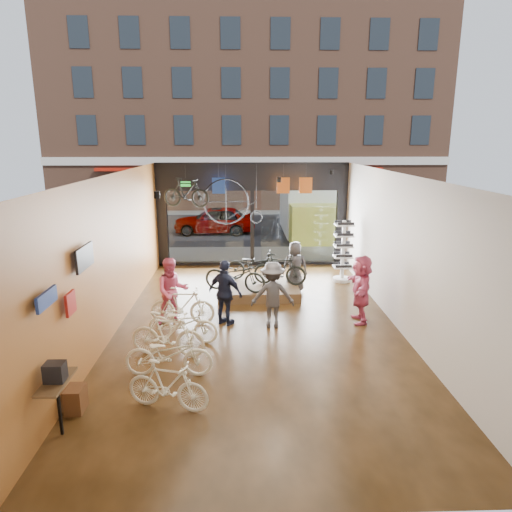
{
  "coord_description": "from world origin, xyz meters",
  "views": [
    {
      "loc": [
        -0.36,
        -10.73,
        4.57
      ],
      "look_at": [
        0.0,
        1.4,
        1.49
      ],
      "focal_mm": 32.0,
      "sensor_mm": 36.0,
      "label": 1
    }
  ],
  "objects_px": {
    "customer_2": "(225,293)",
    "sunglasses_rack": "(343,251)",
    "display_bike_mid": "(280,269)",
    "penny_farthing": "(236,203)",
    "floor_bike_1": "(168,385)",
    "display_platform": "(258,290)",
    "display_bike_left": "(235,275)",
    "display_bike_right": "(254,266)",
    "floor_bike_5": "(182,306)",
    "customer_5": "(361,289)",
    "floor_bike_4": "(183,323)",
    "customer_4": "(295,266)",
    "floor_bike_3": "(168,334)",
    "customer_1": "(172,291)",
    "box_truck": "(309,210)",
    "street_car": "(214,220)",
    "customer_3": "(273,295)",
    "floor_bike_2": "(169,354)",
    "hung_bike": "(186,193)"
  },
  "relations": [
    {
      "from": "penny_farthing",
      "to": "hung_bike",
      "type": "height_order",
      "value": "hung_bike"
    },
    {
      "from": "floor_bike_2",
      "to": "floor_bike_3",
      "type": "xyz_separation_m",
      "value": [
        -0.16,
        0.87,
        0.04
      ]
    },
    {
      "from": "display_platform",
      "to": "display_bike_mid",
      "type": "bearing_deg",
      "value": 2.41
    },
    {
      "from": "display_bike_mid",
      "to": "penny_farthing",
      "type": "distance_m",
      "value": 3.14
    },
    {
      "from": "floor_bike_5",
      "to": "customer_3",
      "type": "bearing_deg",
      "value": -92.06
    },
    {
      "from": "display_platform",
      "to": "hung_bike",
      "type": "relative_size",
      "value": 1.52
    },
    {
      "from": "display_platform",
      "to": "customer_1",
      "type": "bearing_deg",
      "value": -135.86
    },
    {
      "from": "box_truck",
      "to": "display_bike_mid",
      "type": "distance_m",
      "value": 8.76
    },
    {
      "from": "customer_2",
      "to": "customer_5",
      "type": "xyz_separation_m",
      "value": [
        3.46,
        0.08,
        0.04
      ]
    },
    {
      "from": "display_bike_left",
      "to": "display_bike_right",
      "type": "height_order",
      "value": "display_bike_left"
    },
    {
      "from": "floor_bike_1",
      "to": "customer_2",
      "type": "bearing_deg",
      "value": 3.14
    },
    {
      "from": "display_platform",
      "to": "floor_bike_3",
      "type": "bearing_deg",
      "value": -117.69
    },
    {
      "from": "floor_bike_1",
      "to": "display_platform",
      "type": "height_order",
      "value": "floor_bike_1"
    },
    {
      "from": "box_truck",
      "to": "customer_2",
      "type": "distance_m",
      "value": 11.42
    },
    {
      "from": "floor_bike_4",
      "to": "display_bike_left",
      "type": "xyz_separation_m",
      "value": [
        1.18,
        2.73,
        0.34
      ]
    },
    {
      "from": "customer_1",
      "to": "sunglasses_rack",
      "type": "distance_m",
      "value": 6.19
    },
    {
      "from": "floor_bike_4",
      "to": "sunglasses_rack",
      "type": "xyz_separation_m",
      "value": [
        4.72,
        4.59,
        0.58
      ]
    },
    {
      "from": "display_bike_left",
      "to": "display_platform",
      "type": "bearing_deg",
      "value": -33.4
    },
    {
      "from": "floor_bike_2",
      "to": "customer_2",
      "type": "height_order",
      "value": "customer_2"
    },
    {
      "from": "customer_3",
      "to": "customer_5",
      "type": "bearing_deg",
      "value": -172.58
    },
    {
      "from": "floor_bike_2",
      "to": "hung_bike",
      "type": "distance_m",
      "value": 7.07
    },
    {
      "from": "customer_5",
      "to": "sunglasses_rack",
      "type": "height_order",
      "value": "sunglasses_rack"
    },
    {
      "from": "customer_5",
      "to": "floor_bike_1",
      "type": "bearing_deg",
      "value": -42.71
    },
    {
      "from": "customer_4",
      "to": "hung_bike",
      "type": "height_order",
      "value": "hung_bike"
    },
    {
      "from": "floor_bike_1",
      "to": "hung_bike",
      "type": "xyz_separation_m",
      "value": [
        -0.52,
        7.79,
        2.47
      ]
    },
    {
      "from": "display_bike_left",
      "to": "floor_bike_5",
      "type": "bearing_deg",
      "value": 161.06
    },
    {
      "from": "floor_bike_3",
      "to": "customer_2",
      "type": "height_order",
      "value": "customer_2"
    },
    {
      "from": "floor_bike_3",
      "to": "floor_bike_5",
      "type": "xyz_separation_m",
      "value": [
        0.09,
        1.79,
        -0.01
      ]
    },
    {
      "from": "street_car",
      "to": "sunglasses_rack",
      "type": "xyz_separation_m",
      "value": [
        4.72,
        -8.21,
        0.33
      ]
    },
    {
      "from": "display_platform",
      "to": "customer_5",
      "type": "bearing_deg",
      "value": -41.04
    },
    {
      "from": "floor_bike_4",
      "to": "customer_2",
      "type": "distance_m",
      "value": 1.43
    },
    {
      "from": "floor_bike_1",
      "to": "floor_bike_3",
      "type": "distance_m",
      "value": 2.07
    },
    {
      "from": "floor_bike_2",
      "to": "floor_bike_5",
      "type": "distance_m",
      "value": 2.66
    },
    {
      "from": "customer_2",
      "to": "sunglasses_rack",
      "type": "xyz_separation_m",
      "value": [
        3.76,
        3.61,
        0.18
      ]
    },
    {
      "from": "floor_bike_1",
      "to": "floor_bike_4",
      "type": "xyz_separation_m",
      "value": [
        -0.09,
        2.79,
        -0.01
      ]
    },
    {
      "from": "display_bike_right",
      "to": "display_bike_left",
      "type": "bearing_deg",
      "value": 162.41
    },
    {
      "from": "box_truck",
      "to": "customer_3",
      "type": "relative_size",
      "value": 3.97
    },
    {
      "from": "display_bike_mid",
      "to": "customer_2",
      "type": "xyz_separation_m",
      "value": [
        -1.56,
        -2.33,
        0.06
      ]
    },
    {
      "from": "display_bike_mid",
      "to": "penny_farthing",
      "type": "bearing_deg",
      "value": 43.99
    },
    {
      "from": "floor_bike_2",
      "to": "display_bike_right",
      "type": "relative_size",
      "value": 0.99
    },
    {
      "from": "display_platform",
      "to": "display_bike_left",
      "type": "relative_size",
      "value": 1.31
    },
    {
      "from": "customer_1",
      "to": "floor_bike_3",
      "type": "bearing_deg",
      "value": -102.72
    },
    {
      "from": "display_bike_right",
      "to": "penny_farthing",
      "type": "relative_size",
      "value": 0.9
    },
    {
      "from": "floor_bike_1",
      "to": "floor_bike_3",
      "type": "relative_size",
      "value": 0.9
    },
    {
      "from": "box_truck",
      "to": "customer_4",
      "type": "xyz_separation_m",
      "value": [
        -1.58,
        -8.19,
        -0.53
      ]
    },
    {
      "from": "street_car",
      "to": "customer_3",
      "type": "bearing_deg",
      "value": 10.13
    },
    {
      "from": "customer_5",
      "to": "customer_4",
      "type": "bearing_deg",
      "value": -145.44
    },
    {
      "from": "street_car",
      "to": "penny_farthing",
      "type": "xyz_separation_m",
      "value": [
        1.18,
        -7.24,
        1.81
      ]
    },
    {
      "from": "floor_bike_4",
      "to": "display_bike_right",
      "type": "relative_size",
      "value": 0.96
    },
    {
      "from": "display_bike_left",
      "to": "display_bike_mid",
      "type": "height_order",
      "value": "same"
    }
  ]
}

